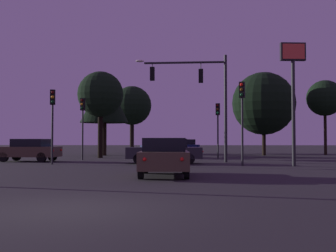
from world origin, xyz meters
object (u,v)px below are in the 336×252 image
car_far_lane (185,147)px  car_parked_lot (163,148)px  tree_left_far (264,104)px  traffic_light_median (52,111)px  car_crossing_left (164,151)px  tree_center_horizon (132,106)px  car_crossing_right (29,150)px  car_nearside_lane (164,156)px  tree_behind_sign (325,98)px  store_sign_illuminated (293,75)px  traffic_signal_mast_arm (200,88)px  tree_right_cluster (105,99)px  traffic_light_far_side (218,120)px  traffic_light_corner_right (242,107)px  tree_lot_edge (101,95)px  traffic_light_corner_left (83,116)px

car_far_lane → car_parked_lot: size_ratio=1.09×
tree_left_far → traffic_light_median: bearing=-135.6°
car_parked_lot → car_far_lane: bearing=76.6°
car_crossing_left → tree_center_horizon: (-4.85, 21.36, 4.59)m
car_crossing_right → car_crossing_left: bearing=-12.4°
car_crossing_left → tree_center_horizon: bearing=102.8°
car_nearside_lane → car_crossing_left: 8.63m
car_nearside_lane → tree_behind_sign: tree_behind_sign is taller
car_far_lane → tree_left_far: 8.80m
car_far_lane → store_sign_illuminated: 19.73m
traffic_signal_mast_arm → car_far_lane: traffic_signal_mast_arm is taller
car_nearside_lane → tree_right_cluster: (-6.76, 21.45, 4.53)m
traffic_light_far_side → car_parked_lot: size_ratio=0.98×
traffic_light_corner_right → car_nearside_lane: (-4.01, -6.56, -2.52)m
car_parked_lot → tree_behind_sign: bearing=24.0°
car_nearside_lane → tree_lot_edge: size_ratio=0.58×
tree_center_horizon → traffic_light_median: bearing=-94.5°
traffic_light_corner_left → tree_right_cluster: size_ratio=0.59×
car_nearside_lane → store_sign_illuminated: store_sign_illuminated is taller
traffic_light_far_side → tree_behind_sign: tree_behind_sign is taller
store_sign_illuminated → car_far_lane: bearing=108.1°
car_crossing_left → traffic_light_corner_left: bearing=146.0°
traffic_light_far_side → car_crossing_right: size_ratio=1.01×
traffic_signal_mast_arm → tree_left_far: bearing=62.1°
traffic_light_corner_left → tree_lot_edge: tree_lot_edge is taller
traffic_light_median → car_crossing_left: 7.10m
car_crossing_left → car_parked_lot: bearing=93.9°
tree_left_far → traffic_light_corner_left: bearing=-146.8°
traffic_signal_mast_arm → tree_left_far: (6.46, 12.21, 0.07)m
tree_center_horizon → tree_lot_edge: (-0.77, -13.59, -0.25)m
traffic_light_corner_right → tree_behind_sign: tree_behind_sign is taller
traffic_signal_mast_arm → tree_center_horizon: size_ratio=0.91×
car_crossing_left → car_far_lane: size_ratio=1.01×
car_parked_lot → store_sign_illuminated: bearing=-53.5°
car_far_lane → tree_behind_sign: size_ratio=0.64×
traffic_light_far_side → tree_left_far: size_ratio=0.54×
car_parked_lot → tree_lot_edge: (-5.04, -0.63, 4.34)m
traffic_light_median → traffic_light_corner_left: bearing=85.0°
car_far_lane → tree_right_cluster: bearing=-156.6°
traffic_light_far_side → car_far_lane: (-2.49, 9.98, -2.21)m
car_nearside_lane → car_far_lane: 24.75m
traffic_light_corner_left → car_nearside_lane: size_ratio=1.11×
traffic_light_far_side → car_crossing_left: 7.52m
car_crossing_right → car_parked_lot: size_ratio=0.97×
traffic_light_median → car_nearside_lane: (7.06, -7.51, -2.35)m
car_far_lane → car_parked_lot: same height
car_crossing_left → store_sign_illuminated: size_ratio=0.69×
car_parked_lot → car_crossing_right: bearing=-143.7°
traffic_signal_mast_arm → traffic_light_median: 9.44m
traffic_signal_mast_arm → tree_lot_edge: bearing=142.3°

